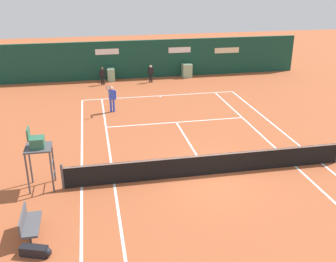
{
  "coord_description": "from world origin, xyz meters",
  "views": [
    {
      "loc": [
        -4.61,
        -14.25,
        8.03
      ],
      "look_at": [
        -1.11,
        3.25,
        0.8
      ],
      "focal_mm": 42.25,
      "sensor_mm": 36.0,
      "label": 1
    }
  ],
  "objects": [
    {
      "name": "sponsor_back_wall",
      "position": [
        0.03,
        16.97,
        1.45
      ],
      "size": [
        25.0,
        1.02,
        3.0
      ],
      "color": "#144233",
      "rests_on": "ground_plane"
    },
    {
      "name": "equipment_bag",
      "position": [
        -6.61,
        -3.94,
        0.16
      ],
      "size": [
        0.97,
        0.57,
        0.32
      ],
      "color": "black",
      "rests_on": "ground_plane"
    },
    {
      "name": "ball_kid_left_post",
      "position": [
        -3.74,
        15.38,
        0.77
      ],
      "size": [
        0.45,
        0.19,
        1.34
      ],
      "rotation": [
        0.0,
        0.0,
        3.16
      ],
      "color": "black",
      "rests_on": "ground_plane"
    },
    {
      "name": "player_on_baseline",
      "position": [
        -3.46,
        8.94,
        0.96
      ],
      "size": [
        0.63,
        0.69,
        1.85
      ],
      "rotation": [
        0.0,
        0.0,
        3.17
      ],
      "color": "blue",
      "rests_on": "ground_plane"
    },
    {
      "name": "tennis_ball_near_service_line",
      "position": [
        3.68,
        6.93,
        0.03
      ],
      "size": [
        0.07,
        0.07,
        0.07
      ],
      "primitive_type": "sphere",
      "color": "#CCE033",
      "rests_on": "ground_plane"
    },
    {
      "name": "ball_kid_right_post",
      "position": [
        -0.05,
        15.38,
        0.78
      ],
      "size": [
        0.45,
        0.19,
        1.35
      ],
      "rotation": [
        0.0,
        0.0,
        3.16
      ],
      "color": "black",
      "rests_on": "ground_plane"
    },
    {
      "name": "tennis_net",
      "position": [
        0.0,
        0.0,
        0.51
      ],
      "size": [
        12.1,
        0.1,
        1.07
      ],
      "color": "#4C4C51",
      "rests_on": "ground_plane"
    },
    {
      "name": "player_bench",
      "position": [
        -6.93,
        -2.87,
        0.51
      ],
      "size": [
        0.54,
        1.43,
        0.88
      ],
      "rotation": [
        0.0,
        0.0,
        -1.57
      ],
      "color": "#38383D",
      "rests_on": "ground_plane"
    },
    {
      "name": "umpire_chair",
      "position": [
        -6.82,
        0.3,
        1.75
      ],
      "size": [
        1.0,
        1.0,
        2.56
      ],
      "rotation": [
        0.0,
        0.0,
        -1.57
      ],
      "color": "#47474C",
      "rests_on": "ground_plane"
    },
    {
      "name": "ground_plane",
      "position": [
        -0.0,
        0.58,
        0.0
      ],
      "size": [
        80.0,
        80.0,
        0.01
      ],
      "color": "#A8512D"
    }
  ]
}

